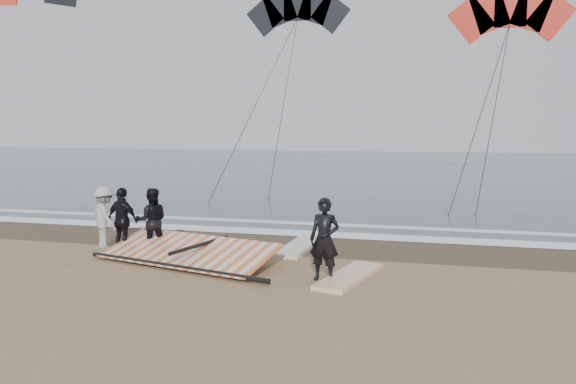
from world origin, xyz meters
name	(u,v)px	position (x,y,z in m)	size (l,w,h in m)	color
ground	(272,293)	(0.00, 0.00, 0.00)	(120.00, 120.00, 0.00)	#8C704C
sea	(391,168)	(0.00, 33.00, 0.01)	(120.00, 54.00, 0.02)	#233838
wet_sand	(318,245)	(0.00, 4.50, 0.01)	(120.00, 2.80, 0.01)	#4C3D2B
foam_near	(327,234)	(0.00, 5.90, 0.03)	(120.00, 0.90, 0.01)	white
foam_far	(336,225)	(0.00, 7.60, 0.03)	(120.00, 0.45, 0.01)	white
man_main	(324,239)	(0.80, 1.16, 0.87)	(0.63, 0.41, 1.73)	black
board_white	(350,276)	(1.29, 1.43, 0.05)	(0.66, 2.37, 0.09)	silver
board_cream	(299,247)	(-0.40, 3.97, 0.05)	(0.65, 2.45, 0.10)	beige
trio_cluster	(124,219)	(-4.67, 2.64, 0.82)	(2.50, 1.16, 1.65)	black
sail_rig	(188,253)	(-2.61, 1.96, 0.20)	(4.78, 2.78, 0.52)	black
kite_red	(510,18)	(6.72, 22.27, 8.79)	(7.05, 6.26, 15.28)	red
kite_dark	(297,15)	(-6.20, 28.30, 10.67)	(8.26, 8.83, 20.33)	black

